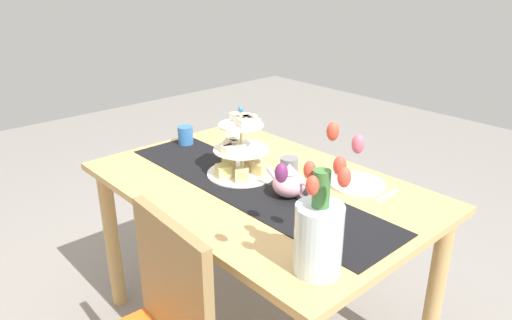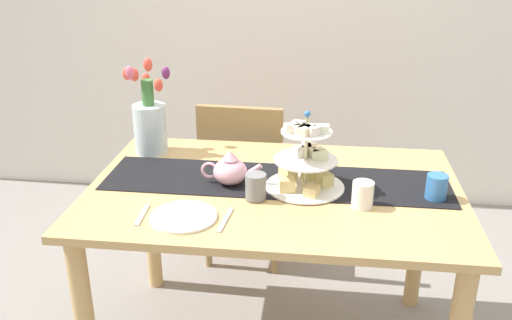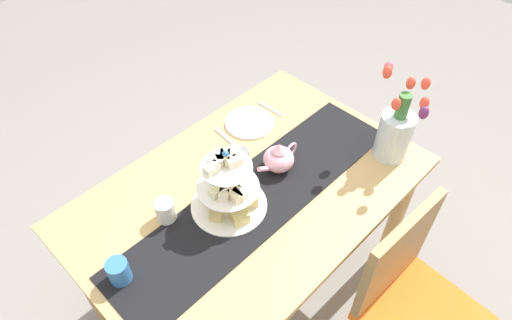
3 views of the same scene
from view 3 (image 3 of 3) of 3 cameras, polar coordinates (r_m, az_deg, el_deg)
name	(u,v)px [view 3 (image 3 of 3)]	position (r m, az deg, el deg)	size (l,w,h in m)	color
ground_plane	(251,284)	(2.48, -0.62, -15.39)	(8.00, 8.00, 0.00)	gray
dining_table	(250,208)	(1.93, -0.77, -6.11)	(1.42, 0.93, 0.78)	tan
chair_left	(411,298)	(1.99, 19.01, -16.13)	(0.44, 0.44, 0.91)	olive
table_runner	(259,197)	(1.81, 0.32, -4.64)	(1.34, 0.33, 0.00)	black
tiered_cake_stand	(229,190)	(1.71, -3.43, -3.78)	(0.30, 0.30, 0.30)	beige
teapot	(279,158)	(1.88, 2.91, 0.24)	(0.24, 0.13, 0.14)	#E5A8BC
tulip_vase	(396,130)	(1.96, 17.22, 3.59)	(0.18, 0.25, 0.44)	silver
dinner_plate_left	(249,123)	(2.12, -0.86, 4.74)	(0.23, 0.23, 0.01)	white
fork_left	(270,109)	(2.20, 1.84, 6.49)	(0.02, 0.15, 0.01)	silver
knife_left	(227,138)	(2.05, -3.73, 2.76)	(0.01, 0.17, 0.01)	silver
mug_grey	(240,160)	(1.88, -2.04, 0.06)	(0.08, 0.08, 0.10)	slate
mug_white_text	(165,211)	(1.75, -11.39, -6.28)	(0.08, 0.08, 0.10)	white
mug_orange	(119,271)	(1.64, -16.93, -13.32)	(0.08, 0.08, 0.10)	#3370B7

